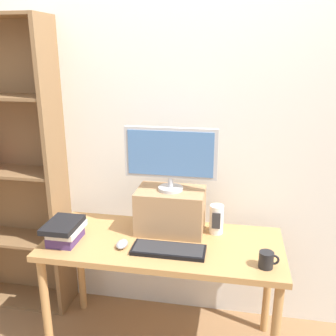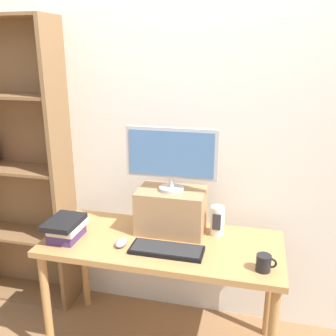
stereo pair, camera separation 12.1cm
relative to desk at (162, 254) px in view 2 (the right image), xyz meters
The scene contains 10 objects.
back_wall 0.78m from the desk, 90.00° to the left, with size 7.00×0.08×2.60m.
desk is the anchor object (origin of this frame).
bookshelf_unit 1.28m from the desk, 165.70° to the left, with size 0.79×0.28×2.04m.
riser_box 0.27m from the desk, 81.97° to the left, with size 0.41×0.27×0.27m.
computer_monitor 0.60m from the desk, 81.88° to the left, with size 0.55×0.15×0.39m.
keyboard 0.16m from the desk, 63.75° to the right, with size 0.41×0.16×0.02m.
computer_mouse 0.26m from the desk, 153.47° to the right, with size 0.06×0.10×0.04m.
book_stack 0.59m from the desk, 169.48° to the right, with size 0.19×0.26×0.13m.
coffee_mug 0.62m from the desk, 16.89° to the right, with size 0.11×0.08×0.09m.
desk_speaker 0.39m from the desk, 28.62° to the left, with size 0.08×0.09×0.18m.
Camera 2 is at (0.51, -1.92, 1.83)m, focal length 40.00 mm.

